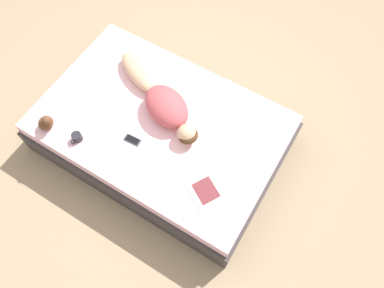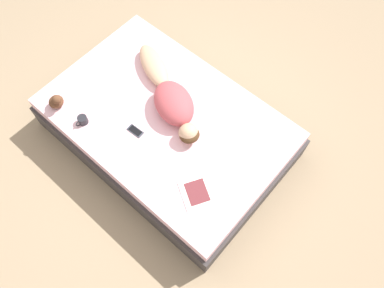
% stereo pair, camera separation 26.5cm
% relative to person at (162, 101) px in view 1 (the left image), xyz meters
% --- Properties ---
extents(ground_plane, '(12.00, 12.00, 0.00)m').
position_rel_person_xyz_m(ground_plane, '(0.15, 0.07, -0.56)').
color(ground_plane, '#9E8466').
extents(bed, '(1.56, 2.34, 0.46)m').
position_rel_person_xyz_m(bed, '(0.15, 0.07, -0.33)').
color(bed, '#383333').
rests_on(bed, ground_plane).
extents(person, '(0.70, 1.22, 0.22)m').
position_rel_person_xyz_m(person, '(0.00, 0.00, 0.00)').
color(person, tan).
rests_on(person, bed).
extents(open_magazine, '(0.62, 0.53, 0.01)m').
position_rel_person_xyz_m(open_magazine, '(0.42, 0.86, -0.09)').
color(open_magazine, silver).
rests_on(open_magazine, bed).
extents(coffee_mug, '(0.13, 0.09, 0.08)m').
position_rel_person_xyz_m(coffee_mug, '(0.70, -0.47, -0.06)').
color(coffee_mug, '#232328').
rests_on(coffee_mug, bed).
extents(cell_phone, '(0.08, 0.16, 0.01)m').
position_rel_person_xyz_m(cell_phone, '(0.45, -0.03, -0.09)').
color(cell_phone, '#333842').
rests_on(cell_phone, bed).
extents(plush_toy, '(0.14, 0.16, 0.19)m').
position_rel_person_xyz_m(plush_toy, '(0.74, -0.78, -0.02)').
color(plush_toy, brown).
rests_on(plush_toy, bed).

